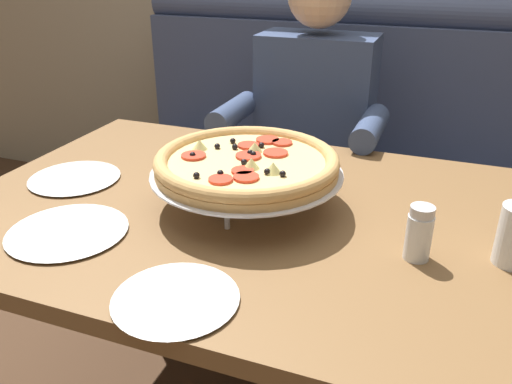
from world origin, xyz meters
The scene contains 8 objects.
booth_bench centered at (0.00, 0.93, 0.40)m, with size 1.86×0.78×1.13m.
dining_table centered at (0.00, 0.00, 0.66)m, with size 1.39×0.93×0.74m.
diner_main centered at (-0.07, 0.67, 0.71)m, with size 0.54×0.64×1.27m.
pizza centered at (-0.03, 0.00, 0.85)m, with size 0.44×0.44×0.14m.
shaker_oregano centered at (0.36, -0.09, 0.79)m, with size 0.05×0.05×0.11m.
plate_near_left centered at (-0.33, -0.25, 0.75)m, with size 0.25×0.25×0.02m.
plate_near_right centered at (-0.50, -0.02, 0.75)m, with size 0.23×0.23×0.02m.
plate_far_side centered at (-0.01, -0.38, 0.75)m, with size 0.22×0.22×0.02m.
Camera 1 is at (0.38, -1.01, 1.29)m, focal length 36.63 mm.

